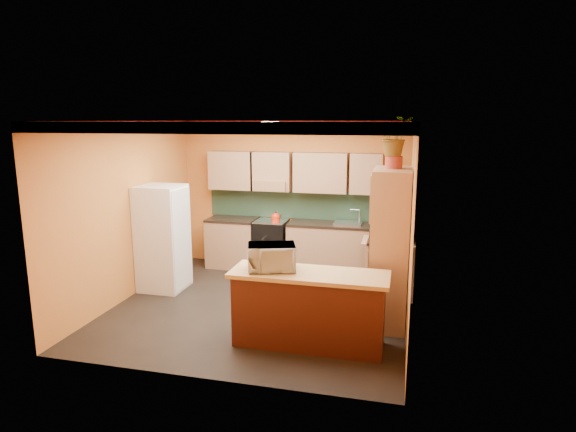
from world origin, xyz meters
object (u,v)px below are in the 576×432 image
object	(u,v)px
pantry	(390,248)
stove	(271,245)
microwave	(271,257)
breakfast_bar	(309,311)
base_cabinets_back	(305,248)
fridge	(163,238)

from	to	relation	value
pantry	stove	bearing A→B (deg)	138.23
pantry	microwave	xyz separation A→B (m)	(-1.38, -0.91, 0.04)
microwave	breakfast_bar	bearing A→B (deg)	-17.65
stove	microwave	size ratio (longest dim) A/B	1.61
base_cabinets_back	fridge	bearing A→B (deg)	-144.95
fridge	base_cabinets_back	bearing A→B (deg)	35.05
fridge	breakfast_bar	world-z (taller)	fridge
fridge	breakfast_bar	xyz separation A→B (m)	(2.69, -1.43, -0.41)
microwave	stove	bearing A→B (deg)	88.11
fridge	breakfast_bar	bearing A→B (deg)	-27.95
fridge	microwave	distance (m)	2.65
breakfast_bar	base_cabinets_back	bearing A→B (deg)	102.79
stove	fridge	xyz separation A→B (m)	(-1.42, -1.43, 0.39)
stove	pantry	bearing A→B (deg)	-41.77
base_cabinets_back	microwave	xyz separation A→B (m)	(0.18, -2.86, 0.65)
fridge	pantry	distance (m)	3.64
stove	microwave	xyz separation A→B (m)	(0.81, -2.86, 0.63)
fridge	pantry	xyz separation A→B (m)	(3.60, -0.52, 0.20)
pantry	microwave	world-z (taller)	pantry
base_cabinets_back	fridge	world-z (taller)	fridge
fridge	breakfast_bar	size ratio (longest dim) A/B	0.94
pantry	microwave	distance (m)	1.65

